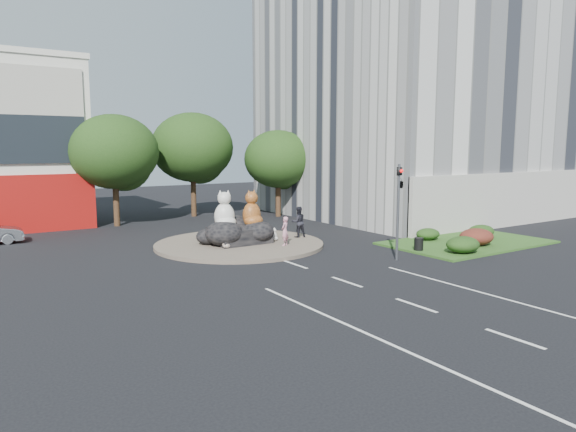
% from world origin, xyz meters
% --- Properties ---
extents(ground, '(120.00, 120.00, 0.00)m').
position_xyz_m(ground, '(0.00, 0.00, 0.00)').
color(ground, black).
rests_on(ground, ground).
extents(roundabout_island, '(10.00, 10.00, 0.20)m').
position_xyz_m(roundabout_island, '(0.00, 10.00, 0.10)').
color(roundabout_island, brown).
rests_on(roundabout_island, ground).
extents(rock_plinth, '(3.20, 2.60, 0.90)m').
position_xyz_m(rock_plinth, '(0.00, 10.00, 0.65)').
color(rock_plinth, black).
rests_on(rock_plinth, roundabout_island).
extents(office_tower, '(20.00, 20.00, 35.00)m').
position_xyz_m(office_tower, '(20.00, 16.00, 17.50)').
color(office_tower, silver).
rests_on(office_tower, ground).
extents(grass_verge, '(10.00, 6.00, 0.12)m').
position_xyz_m(grass_verge, '(12.00, 3.00, 0.06)').
color(grass_verge, '#264F1A').
rests_on(grass_verge, ground).
extents(tree_left, '(6.46, 6.46, 8.27)m').
position_xyz_m(tree_left, '(-3.93, 22.06, 5.25)').
color(tree_left, '#382314').
rests_on(tree_left, ground).
extents(tree_mid, '(6.84, 6.84, 8.76)m').
position_xyz_m(tree_mid, '(3.07, 24.06, 5.56)').
color(tree_mid, '#382314').
rests_on(tree_mid, ground).
extents(tree_right, '(5.70, 5.70, 7.30)m').
position_xyz_m(tree_right, '(9.07, 20.06, 4.63)').
color(tree_right, '#382314').
rests_on(tree_right, ground).
extents(hedge_near_green, '(2.00, 1.60, 0.90)m').
position_xyz_m(hedge_near_green, '(9.00, 1.00, 0.57)').
color(hedge_near_green, '#193811').
rests_on(hedge_near_green, grass_verge).
extents(hedge_red, '(2.20, 1.76, 0.99)m').
position_xyz_m(hedge_red, '(11.50, 2.00, 0.61)').
color(hedge_red, '#491315').
rests_on(hedge_red, grass_verge).
extents(hedge_mid_green, '(1.80, 1.44, 0.81)m').
position_xyz_m(hedge_mid_green, '(14.00, 3.50, 0.53)').
color(hedge_mid_green, '#193811').
rests_on(hedge_mid_green, grass_verge).
extents(hedge_back_green, '(1.60, 1.28, 0.72)m').
position_xyz_m(hedge_back_green, '(10.50, 4.80, 0.48)').
color(hedge_back_green, '#193811').
rests_on(hedge_back_green, grass_verge).
extents(traffic_light, '(0.44, 1.24, 5.00)m').
position_xyz_m(traffic_light, '(5.10, 2.00, 3.62)').
color(traffic_light, '#595B60').
rests_on(traffic_light, ground).
extents(street_lamp, '(2.34, 0.22, 8.06)m').
position_xyz_m(street_lamp, '(12.82, 8.00, 4.55)').
color(street_lamp, '#595B60').
rests_on(street_lamp, ground).
extents(cat_white, '(1.74, 1.65, 2.29)m').
position_xyz_m(cat_white, '(-0.95, 10.03, 2.25)').
color(cat_white, beige).
rests_on(cat_white, rock_plinth).
extents(cat_tabby, '(1.63, 1.51, 2.24)m').
position_xyz_m(cat_tabby, '(0.76, 9.83, 2.22)').
color(cat_tabby, '#BD5C27').
rests_on(cat_tabby, rock_plinth).
extents(kitten_calico, '(0.63, 0.59, 0.84)m').
position_xyz_m(kitten_calico, '(-1.44, 8.90, 0.62)').
color(kitten_calico, beige).
rests_on(kitten_calico, roundabout_island).
extents(kitten_white, '(0.64, 0.62, 0.80)m').
position_xyz_m(kitten_white, '(2.08, 9.42, 0.60)').
color(kitten_white, beige).
rests_on(kitten_white, roundabout_island).
extents(pedestrian_pink, '(0.73, 0.68, 1.68)m').
position_xyz_m(pedestrian_pink, '(1.78, 7.75, 1.04)').
color(pedestrian_pink, '#CE8599').
rests_on(pedestrian_pink, roundabout_island).
extents(pedestrian_dark, '(1.07, 0.90, 1.95)m').
position_xyz_m(pedestrian_dark, '(3.99, 9.61, 1.17)').
color(pedestrian_dark, black).
rests_on(pedestrian_dark, roundabout_island).
extents(litter_bin, '(0.62, 0.62, 0.71)m').
position_xyz_m(litter_bin, '(7.50, 2.80, 0.47)').
color(litter_bin, black).
rests_on(litter_bin, grass_verge).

